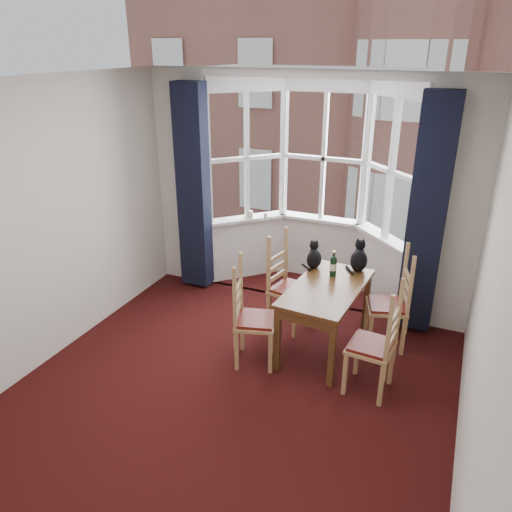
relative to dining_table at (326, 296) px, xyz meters
The scene contains 21 objects.
floor 1.53m from the dining_table, 115.13° to the right, with size 4.50×4.50×0.00m, color black.
ceiling 2.57m from the dining_table, 115.13° to the right, with size 4.50×4.50×0.00m, color white.
wall_left 2.98m from the dining_table, 154.08° to the right, with size 4.50×4.50×0.00m, color silver.
wall_right 2.04m from the dining_table, 41.79° to the right, with size 4.50×4.50×0.00m, color silver.
wall_back_pier_left 2.57m from the dining_table, 156.15° to the left, with size 0.70×0.12×2.80m, color silver.
wall_back_pier_right 1.64m from the dining_table, 43.08° to the left, with size 0.70×0.12×2.80m, color silver.
bay_window 1.78m from the dining_table, 111.58° to the left, with size 2.76×0.94×2.80m.
curtain_left 2.28m from the dining_table, 158.04° to the left, with size 0.38×0.22×2.60m, color black.
curtain_right 1.36m from the dining_table, 44.35° to the left, with size 0.38×0.22×2.60m, color black.
dining_table is the anchor object (origin of this frame).
chair_left_near 0.87m from the dining_table, 141.42° to the right, with size 0.50×0.51×0.92m.
chair_left_far 0.67m from the dining_table, 152.88° to the left, with size 0.48×0.49×0.92m.
chair_right_near 0.86m from the dining_table, 37.60° to the right, with size 0.43×0.45×0.92m.
chair_right_far 0.77m from the dining_table, 27.80° to the left, with size 0.51×0.52×0.92m.
cat_left 0.54m from the dining_table, 123.35° to the left, with size 0.23×0.26×0.31m.
cat_right 0.62m from the dining_table, 69.28° to the left, with size 0.22×0.28×0.36m.
wine_bottle 0.36m from the dining_table, 93.28° to the left, with size 0.07×0.07×0.28m.
candle_tall 2.00m from the dining_table, 137.26° to the left, with size 0.06×0.06×0.10m, color white.
candle_short 1.87m from the dining_table, 132.30° to the left, with size 0.06×0.06×0.09m, color white.
street 31.70m from the dining_table, 91.09° to the left, with size 80.00×80.00×0.00m, color #333335.
tenement_building 12.80m from the dining_table, 92.65° to the left, with size 18.40×7.80×15.20m.
Camera 1 is at (1.74, -3.25, 3.06)m, focal length 35.00 mm.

